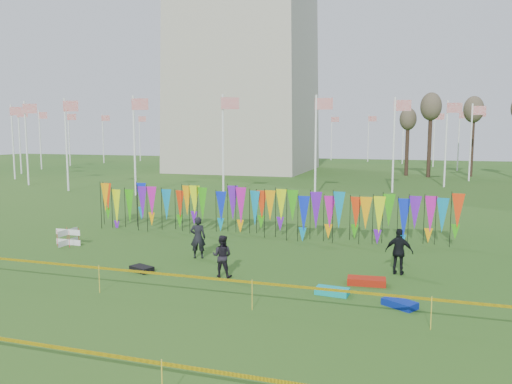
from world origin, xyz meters
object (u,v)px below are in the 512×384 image
(kite_bag_red, at_px, (366,281))
(kite_bag_black, at_px, (142,269))
(person_mid, at_px, (222,256))
(kite_bag_turquoise, at_px, (332,291))
(person_right, at_px, (399,252))
(kite_bag_blue, at_px, (400,304))
(person_left, at_px, (198,237))
(box_kite, at_px, (68,237))

(kite_bag_red, bearing_deg, kite_bag_black, -173.86)
(person_mid, xyz_separation_m, kite_bag_turquoise, (4.05, -0.78, -0.65))
(person_mid, distance_m, kite_bag_black, 3.17)
(kite_bag_turquoise, height_order, kite_bag_red, kite_bag_red)
(person_right, xyz_separation_m, kite_bag_blue, (0.13, -3.51, -0.74))
(person_left, relative_size, kite_bag_red, 1.35)
(box_kite, relative_size, kite_bag_turquoise, 0.72)
(kite_bag_blue, bearing_deg, kite_bag_black, 173.51)
(box_kite, distance_m, kite_bag_blue, 15.16)
(person_left, bearing_deg, person_mid, 114.32)
(person_right, distance_m, kite_bag_blue, 3.59)
(person_right, bearing_deg, kite_bag_black, 23.32)
(person_right, height_order, kite_bag_turquoise, person_right)
(person_mid, height_order, kite_bag_black, person_mid)
(person_left, relative_size, person_right, 1.02)
(box_kite, distance_m, kite_bag_red, 13.66)
(person_left, distance_m, kite_bag_red, 7.11)
(kite_bag_blue, bearing_deg, kite_bag_turquoise, 165.43)
(kite_bag_blue, distance_m, kite_bag_black, 9.28)
(box_kite, relative_size, kite_bag_black, 0.87)
(person_mid, height_order, kite_bag_blue, person_mid)
(kite_bag_black, bearing_deg, kite_bag_blue, -6.49)
(person_mid, distance_m, kite_bag_turquoise, 4.17)
(person_mid, height_order, person_right, person_right)
(kite_bag_black, bearing_deg, kite_bag_red, 6.14)
(box_kite, relative_size, person_mid, 0.49)
(person_mid, distance_m, kite_bag_red, 5.08)
(person_mid, xyz_separation_m, kite_bag_blue, (6.13, -1.32, -0.65))
(kite_bag_red, bearing_deg, person_left, 167.23)
(kite_bag_turquoise, bearing_deg, box_kite, 165.19)
(kite_bag_turquoise, bearing_deg, kite_bag_black, 175.94)
(box_kite, distance_m, person_right, 14.53)
(box_kite, height_order, person_right, person_right)
(kite_bag_turquoise, height_order, kite_bag_blue, kite_bag_turquoise)
(person_mid, relative_size, kite_bag_turquoise, 1.46)
(box_kite, bearing_deg, person_mid, -16.64)
(box_kite, xyz_separation_m, kite_bag_blue, (14.65, -3.86, -0.27))
(kite_bag_turquoise, distance_m, kite_bag_black, 7.16)
(kite_bag_turquoise, bearing_deg, person_mid, 169.15)
(person_left, distance_m, kite_bag_black, 2.81)
(person_mid, bearing_deg, person_right, -162.88)
(person_mid, bearing_deg, kite_bag_red, -176.08)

